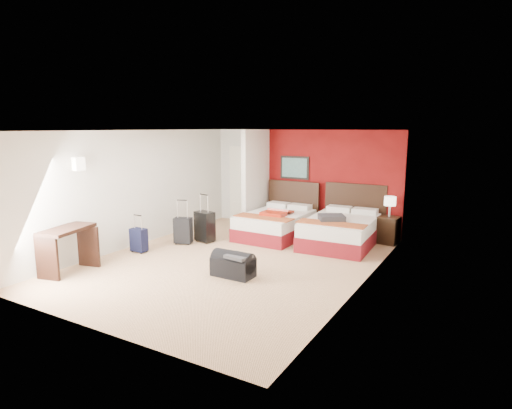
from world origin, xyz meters
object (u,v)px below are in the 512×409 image
Objects in this scene: bed_right at (340,232)px; table_lamp at (390,207)px; suitcase_charcoal at (183,232)px; duffel_bag at (233,266)px; desk at (69,250)px; nightstand at (388,230)px; bed_left at (275,225)px; suitcase_black at (205,227)px; red_suitcase_open at (277,213)px; suitcase_navy at (139,241)px.

table_lamp is (0.88, 0.70, 0.53)m from bed_right.
suitcase_charcoal is (-3.06, -1.63, -0.02)m from bed_right.
duffel_bag is 0.74× the size of desk.
table_lamp is at bearing 0.00° from nightstand.
duffel_bag is at bearing -111.52° from bed_right.
table_lamp is at bearing 11.26° from suitcase_charcoal.
bed_right is (1.57, 0.07, 0.01)m from bed_left.
bed_left is at bearing 50.13° from desk.
suitcase_black is at bearing -158.51° from bed_right.
red_suitcase_open is (0.10, -0.10, 0.33)m from bed_left.
nightstand is at bearing 0.00° from table_lamp.
red_suitcase_open is 1.33× the size of suitcase_charcoal.
table_lamp is 5.46m from suitcase_navy.
desk is (-0.14, -1.55, 0.18)m from suitcase_navy.
bed_right is at bearing 35.60° from desk.
red_suitcase_open reaches higher than bed_left.
suitcase_black is 1.51m from suitcase_navy.
table_lamp is 0.69× the size of suitcase_black.
bed_right is 1.12m from nightstand.
bed_right is 1.51m from red_suitcase_open.
nightstand reaches higher than bed_left.
desk reaches higher than suitcase_charcoal.
nightstand is (2.34, 0.87, -0.31)m from red_suitcase_open.
suitcase_navy is (-0.38, -0.96, -0.05)m from suitcase_charcoal.
suitcase_charcoal is 2.56m from desk.
nightstand is at bearing 35.93° from bed_right.
red_suitcase_open is 1.64× the size of table_lamp.
table_lamp is (0.00, 0.00, 0.53)m from nightstand.
red_suitcase_open reaches higher than suitcase_charcoal.
suitcase_black is (-2.75, -1.24, 0.03)m from bed_right.
red_suitcase_open is 1.02× the size of duffel_bag.
red_suitcase_open is 2.18m from suitcase_charcoal.
bed_left is 0.36m from red_suitcase_open.
bed_right is at bearing 38.37° from suitcase_black.
table_lamp is at bearing 37.73° from suitcase_navy.
desk is (-2.02, -4.06, 0.13)m from bed_left.
duffel_bag is (0.51, -2.66, -0.43)m from red_suitcase_open.
duffel_bag is at bearing -80.64° from red_suitcase_open.
suitcase_black is 1.41× the size of suitcase_navy.
suitcase_navy is at bearing -130.71° from red_suitcase_open.
table_lamp is at bearing 33.84° from desk.
red_suitcase_open is at bearing -176.16° from bed_right.
duffel_bag is 2.94m from desk.
bed_right is at bearing 8.65° from suitcase_charcoal.
desk is (-2.12, -3.96, -0.20)m from red_suitcase_open.
suitcase_charcoal is at bearing -149.38° from table_lamp.
desk reaches higher than nightstand.
suitcase_navy is (-3.44, -2.59, -0.06)m from bed_right.
duffel_bag is at bearing -117.46° from table_lamp.
red_suitcase_open reaches higher than duffel_bag.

